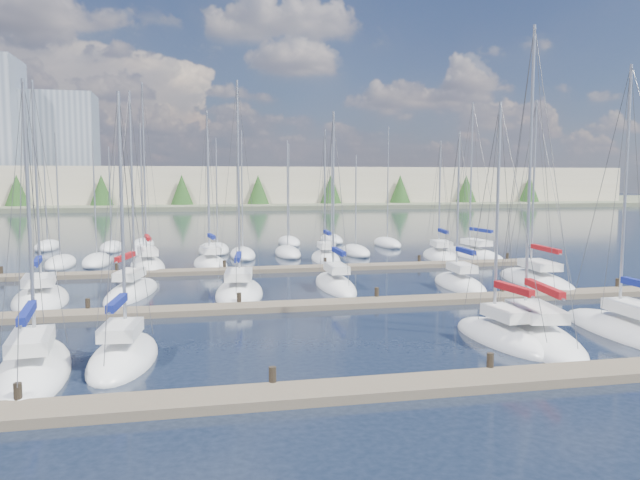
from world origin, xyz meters
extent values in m
plane|color=#182031|center=(0.00, 60.00, 0.00)|extent=(400.00, 400.00, 0.00)
cube|color=#6B5E4C|center=(0.00, 2.00, 0.15)|extent=(44.00, 1.80, 0.35)
cylinder|color=#2D261C|center=(-12.00, 2.90, 0.30)|extent=(0.26, 0.26, 1.10)
cylinder|color=#2D261C|center=(-4.00, 2.90, 0.30)|extent=(0.26, 0.26, 1.10)
cylinder|color=#2D261C|center=(4.00, 2.90, 0.30)|extent=(0.26, 0.26, 1.10)
cube|color=#6B5E4C|center=(0.00, 16.00, 0.15)|extent=(44.00, 1.80, 0.35)
cylinder|color=#2D261C|center=(-12.00, 16.90, 0.30)|extent=(0.26, 0.26, 1.10)
cylinder|color=#2D261C|center=(-4.00, 16.90, 0.30)|extent=(0.26, 0.26, 1.10)
cylinder|color=#2D261C|center=(4.00, 16.90, 0.30)|extent=(0.26, 0.26, 1.10)
cylinder|color=#2D261C|center=(12.00, 16.90, 0.30)|extent=(0.26, 0.26, 1.10)
cylinder|color=#2D261C|center=(20.00, 16.90, 0.30)|extent=(0.26, 0.26, 1.10)
cube|color=#6B5E4C|center=(0.00, 30.00, 0.15)|extent=(44.00, 1.80, 0.35)
cylinder|color=#2D261C|center=(-20.00, 30.90, 0.30)|extent=(0.26, 0.26, 1.10)
cylinder|color=#2D261C|center=(-12.00, 30.90, 0.30)|extent=(0.26, 0.26, 1.10)
cylinder|color=#2D261C|center=(-4.00, 30.90, 0.30)|extent=(0.26, 0.26, 1.10)
cylinder|color=#2D261C|center=(4.00, 30.90, 0.30)|extent=(0.26, 0.26, 1.10)
cylinder|color=#2D261C|center=(12.00, 30.90, 0.30)|extent=(0.26, 0.26, 1.10)
cylinder|color=#2D261C|center=(20.00, 30.90, 0.30)|extent=(0.26, 0.26, 1.10)
ellipsoid|color=white|center=(-9.99, 34.30, 0.05)|extent=(3.78, 8.98, 1.60)
cube|color=silver|center=(-9.93, 33.87, 1.35)|extent=(1.84, 3.22, 0.50)
cylinder|color=#9EA0A5|center=(-10.08, 34.99, 7.95)|extent=(0.14, 0.14, 13.70)
cylinder|color=#9EA0A5|center=(-9.84, 33.18, 2.40)|extent=(0.59, 3.64, 0.10)
cube|color=maroon|center=(-9.84, 33.18, 2.52)|extent=(0.75, 3.38, 0.30)
ellipsoid|color=white|center=(6.74, 7.24, 0.05)|extent=(2.63, 6.81, 1.60)
cube|color=maroon|center=(6.74, 7.24, 0.05)|extent=(1.35, 3.28, 0.12)
cube|color=silver|center=(6.77, 6.91, 1.35)|extent=(1.34, 2.42, 0.50)
cylinder|color=#9EA0A5|center=(6.70, 7.77, 5.81)|extent=(0.14, 0.14, 9.42)
cylinder|color=#9EA0A5|center=(6.81, 6.38, 2.40)|extent=(0.34, 2.80, 0.10)
cube|color=maroon|center=(6.81, 6.38, 2.52)|extent=(0.52, 2.59, 0.30)
ellipsoid|color=white|center=(15.57, 34.97, 0.05)|extent=(3.94, 8.03, 1.60)
cube|color=silver|center=(15.51, 34.59, 1.35)|extent=(1.92, 2.90, 0.50)
cylinder|color=#9EA0A5|center=(15.67, 35.57, 5.83)|extent=(0.14, 0.14, 9.46)
cylinder|color=#9EA0A5|center=(15.41, 33.98, 2.40)|extent=(0.63, 3.20, 0.10)
cube|color=navy|center=(15.41, 33.98, 2.52)|extent=(0.79, 2.98, 0.30)
ellipsoid|color=white|center=(8.32, 7.41, 0.05)|extent=(4.42, 9.72, 1.60)
cube|color=maroon|center=(8.32, 7.41, 0.05)|extent=(2.24, 4.69, 0.12)
cube|color=silver|center=(8.25, 6.95, 1.35)|extent=(2.14, 3.50, 0.50)
cylinder|color=#9EA0A5|center=(8.44, 8.15, 7.52)|extent=(0.14, 0.14, 12.84)
cylinder|color=#9EA0A5|center=(8.14, 6.21, 2.40)|extent=(0.70, 3.90, 0.10)
cube|color=maroon|center=(8.14, 6.21, 2.52)|extent=(0.85, 3.62, 0.30)
ellipsoid|color=white|center=(-9.29, 7.55, 0.05)|extent=(3.13, 6.78, 1.60)
cube|color=silver|center=(-9.33, 7.23, 1.35)|extent=(1.58, 2.43, 0.50)
cylinder|color=#9EA0A5|center=(-9.24, 8.08, 5.82)|extent=(0.14, 0.14, 9.44)
cylinder|color=#9EA0A5|center=(-9.38, 6.71, 2.40)|extent=(0.39, 2.75, 0.10)
cube|color=navy|center=(-9.38, 6.71, 2.52)|extent=(0.57, 2.55, 0.30)
ellipsoid|color=white|center=(12.97, 6.89, 0.05)|extent=(2.67, 9.19, 1.60)
cube|color=black|center=(12.97, 6.89, 0.05)|extent=(1.38, 4.41, 0.12)
cube|color=silver|center=(12.97, 6.43, 1.35)|extent=(1.45, 3.22, 0.50)
cylinder|color=#9EA0A5|center=(12.98, 7.62, 6.70)|extent=(0.14, 0.14, 11.21)
ellipsoid|color=white|center=(-12.38, 6.61, 0.05)|extent=(3.46, 8.52, 1.60)
cube|color=silver|center=(-12.34, 6.20, 1.35)|extent=(1.72, 3.04, 0.50)
cylinder|color=#9EA0A5|center=(-12.46, 7.27, 5.95)|extent=(0.14, 0.14, 9.70)
cylinder|color=#9EA0A5|center=(-12.26, 5.54, 2.40)|extent=(0.48, 3.47, 0.10)
cube|color=navy|center=(-12.26, 5.54, 2.52)|extent=(0.65, 3.22, 0.30)
ellipsoid|color=white|center=(16.62, 20.82, 0.05)|extent=(3.75, 9.85, 1.60)
cube|color=maroon|center=(16.62, 20.82, 0.05)|extent=(1.92, 4.74, 0.12)
cube|color=silver|center=(16.58, 20.34, 1.35)|extent=(1.91, 3.49, 0.50)
cylinder|color=#9EA0A5|center=(16.68, 21.59, 6.80)|extent=(0.14, 0.14, 11.40)
cylinder|color=#9EA0A5|center=(16.52, 19.57, 2.40)|extent=(0.43, 4.04, 0.10)
cube|color=maroon|center=(16.52, 19.57, 2.52)|extent=(0.60, 3.74, 0.30)
ellipsoid|color=white|center=(10.87, 20.57, 0.05)|extent=(2.64, 7.18, 1.60)
cube|color=black|center=(10.87, 20.57, 0.05)|extent=(1.36, 3.45, 0.12)
cube|color=silver|center=(10.86, 20.22, 1.35)|extent=(1.39, 2.53, 0.50)
cylinder|color=#9EA0A5|center=(10.90, 21.14, 5.69)|extent=(0.14, 0.14, 9.18)
cylinder|color=#9EA0A5|center=(10.83, 19.65, 2.40)|extent=(0.24, 2.98, 0.10)
cube|color=navy|center=(10.83, 19.65, 2.52)|extent=(0.43, 2.75, 0.30)
ellipsoid|color=white|center=(-15.22, 21.00, 0.05)|extent=(4.14, 8.43, 1.60)
cube|color=black|center=(-15.22, 21.00, 0.05)|extent=(2.11, 4.06, 0.12)
cube|color=silver|center=(-15.17, 20.60, 1.35)|extent=(2.06, 3.03, 0.50)
cylinder|color=#9EA0A5|center=(-15.31, 21.65, 6.96)|extent=(0.14, 0.14, 11.73)
cylinder|color=#9EA0A5|center=(-15.08, 19.96, 2.40)|extent=(0.55, 3.38, 0.10)
cube|color=navy|center=(-15.08, 19.96, 2.52)|extent=(0.72, 3.14, 0.30)
ellipsoid|color=white|center=(5.10, 35.61, 0.05)|extent=(2.79, 7.18, 1.60)
cube|color=maroon|center=(5.10, 35.61, 0.05)|extent=(1.43, 3.45, 0.12)
cube|color=silver|center=(5.08, 35.25, 1.35)|extent=(1.45, 2.54, 0.50)
cylinder|color=#9EA0A5|center=(5.13, 36.17, 6.27)|extent=(0.14, 0.14, 10.35)
cylinder|color=#9EA0A5|center=(5.04, 34.69, 2.40)|extent=(0.28, 2.96, 0.10)
cube|color=navy|center=(5.04, 34.69, 2.52)|extent=(0.47, 2.74, 0.30)
ellipsoid|color=white|center=(-4.97, 34.17, 0.05)|extent=(3.38, 7.35, 1.60)
cube|color=silver|center=(-4.93, 33.82, 1.35)|extent=(1.70, 2.63, 0.50)
cylinder|color=#9EA0A5|center=(-5.03, 34.73, 6.91)|extent=(0.14, 0.14, 11.61)
cylinder|color=#9EA0A5|center=(-4.86, 33.25, 2.40)|extent=(0.44, 2.98, 0.10)
cube|color=navy|center=(-4.86, 33.25, 2.52)|extent=(0.61, 2.76, 0.30)
ellipsoid|color=white|center=(-3.68, 20.71, 0.05)|extent=(3.88, 8.58, 1.60)
cube|color=maroon|center=(-3.68, 20.71, 0.05)|extent=(1.98, 4.13, 0.12)
cube|color=silver|center=(-3.74, 20.30, 1.35)|extent=(1.93, 3.07, 0.50)
cylinder|color=#9EA0A5|center=(-3.60, 21.36, 7.12)|extent=(0.14, 0.14, 12.05)
cylinder|color=#9EA0A5|center=(-3.82, 19.64, 2.40)|extent=(0.52, 3.47, 0.10)
cube|color=navy|center=(-3.82, 19.64, 2.52)|extent=(0.69, 3.22, 0.30)
ellipsoid|color=white|center=(2.73, 22.05, 0.05)|extent=(2.29, 8.01, 1.60)
cube|color=silver|center=(2.73, 21.65, 1.35)|extent=(1.23, 2.81, 0.50)
cylinder|color=#9EA0A5|center=(2.74, 22.69, 6.33)|extent=(0.14, 0.14, 10.45)
cylinder|color=#9EA0A5|center=(2.72, 21.01, 2.40)|extent=(0.15, 3.35, 0.10)
cube|color=navy|center=(2.72, 21.01, 2.52)|extent=(0.35, 3.09, 0.30)
ellipsoid|color=white|center=(-10.19, 22.12, 0.05)|extent=(3.98, 8.34, 1.60)
cube|color=silver|center=(-10.27, 21.73, 1.35)|extent=(1.84, 3.02, 0.50)
cylinder|color=#9EA0A5|center=(-10.05, 22.75, 6.80)|extent=(0.14, 0.14, 11.40)
cylinder|color=#9EA0A5|center=(-10.41, 21.10, 2.40)|extent=(0.83, 3.32, 0.10)
cube|color=maroon|center=(-10.41, 21.10, 2.52)|extent=(0.97, 3.10, 0.30)
ellipsoid|color=white|center=(19.09, 35.52, 0.05)|extent=(3.49, 9.40, 1.60)
cube|color=black|center=(19.09, 35.52, 0.05)|extent=(1.78, 4.52, 0.12)
cube|color=silver|center=(19.14, 35.07, 1.35)|extent=(1.76, 3.34, 0.50)
cylinder|color=#9EA0A5|center=(19.03, 36.26, 7.62)|extent=(0.14, 0.14, 13.03)
cylinder|color=#9EA0A5|center=(19.20, 34.33, 2.40)|extent=(0.44, 3.86, 0.10)
cube|color=navy|center=(19.20, 34.33, 2.52)|extent=(0.61, 3.57, 0.30)
cylinder|color=#9EA0A5|center=(-20.75, 49.89, 6.50)|extent=(0.12, 0.12, 11.20)
ellipsoid|color=white|center=(-20.75, 49.89, 0.25)|extent=(2.20, 6.40, 1.40)
cylinder|color=#9EA0A5|center=(-3.94, 43.45, 5.97)|extent=(0.12, 0.12, 10.14)
ellipsoid|color=white|center=(-3.94, 43.45, 0.25)|extent=(2.20, 6.40, 1.40)
cylinder|color=#9EA0A5|center=(-4.68, 43.24, 6.14)|extent=(0.12, 0.12, 10.49)
ellipsoid|color=white|center=(-4.68, 43.24, 0.25)|extent=(2.20, 6.40, 1.40)
cylinder|color=#9EA0A5|center=(9.07, 50.53, 5.93)|extent=(0.12, 0.12, 10.06)
ellipsoid|color=white|center=(9.07, 50.53, 0.25)|extent=(2.20, 6.40, 1.40)
cylinder|color=#9EA0A5|center=(-14.23, 47.33, 5.60)|extent=(0.12, 0.12, 9.39)
ellipsoid|color=white|center=(-14.23, 47.33, 0.25)|extent=(2.20, 6.40, 1.40)
cylinder|color=#9EA0A5|center=(-16.97, 36.19, 5.83)|extent=(0.12, 0.12, 9.85)
ellipsoid|color=white|center=(-16.97, 36.19, 0.25)|extent=(2.20, 6.40, 1.40)
cylinder|color=#9EA0A5|center=(-14.23, 36.83, 5.55)|extent=(0.12, 0.12, 9.30)
ellipsoid|color=white|center=(-14.23, 36.83, 0.25)|extent=(2.20, 6.40, 1.40)
cylinder|color=#9EA0A5|center=(13.97, 45.41, 6.74)|extent=(0.12, 0.12, 11.68)
ellipsoid|color=white|center=(13.97, 45.41, 0.25)|extent=(2.20, 6.40, 1.40)
cylinder|color=#9EA0A5|center=(2.31, 39.32, 5.78)|extent=(0.12, 0.12, 9.76)
ellipsoid|color=white|center=(2.31, 39.32, 0.25)|extent=(2.20, 6.40, 1.40)
cylinder|color=#9EA0A5|center=(-11.34, 49.91, 6.87)|extent=(0.12, 0.12, 11.95)
ellipsoid|color=white|center=(-11.34, 49.91, 0.25)|extent=(2.20, 6.40, 1.40)
cylinder|color=#9EA0A5|center=(8.76, 39.06, 5.13)|extent=(0.12, 0.12, 8.46)
ellipsoid|color=white|center=(8.76, 39.06, 0.25)|extent=(2.20, 6.40, 1.40)
cylinder|color=#9EA0A5|center=(-10.91, 43.47, 4.96)|extent=(0.12, 0.12, 8.12)
ellipsoid|color=white|center=(-10.91, 43.47, 0.25)|extent=(2.20, 6.40, 1.40)
cylinder|color=#9EA0A5|center=(4.00, 49.08, 5.90)|extent=(0.12, 0.12, 10.00)
ellipsoid|color=white|center=(4.00, 49.08, 0.25)|extent=(2.20, 6.40, 1.40)
cylinder|color=#9EA0A5|center=(-1.89, 38.97, 6.17)|extent=(0.12, 0.12, 10.54)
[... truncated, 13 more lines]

